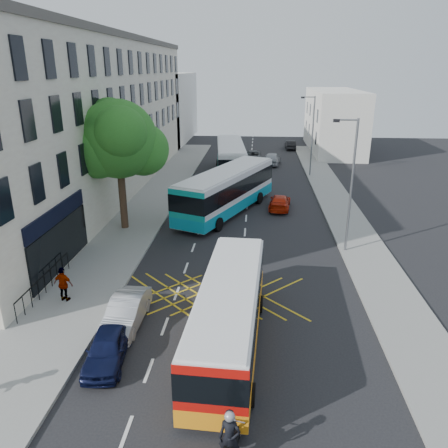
% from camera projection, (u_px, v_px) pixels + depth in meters
% --- Properties ---
extents(ground, '(120.00, 120.00, 0.00)m').
position_uv_depth(ground, '(233.00, 375.00, 16.30)').
color(ground, black).
rests_on(ground, ground).
extents(pavement_left, '(5.00, 70.00, 0.15)m').
position_uv_depth(pavement_left, '(125.00, 228.00, 30.95)').
color(pavement_left, gray).
rests_on(pavement_left, ground).
extents(pavement_right, '(3.00, 70.00, 0.15)m').
position_uv_depth(pavement_right, '(355.00, 234.00, 29.82)').
color(pavement_right, gray).
rests_on(pavement_right, ground).
extents(terrace_main, '(8.30, 45.00, 13.50)m').
position_uv_depth(terrace_main, '(89.00, 117.00, 37.98)').
color(terrace_main, beige).
rests_on(terrace_main, ground).
extents(terrace_far, '(8.00, 20.00, 10.00)m').
position_uv_depth(terrace_far, '(162.00, 107.00, 67.20)').
color(terrace_far, silver).
rests_on(terrace_far, ground).
extents(building_right, '(6.00, 18.00, 8.00)m').
position_uv_depth(building_right, '(334.00, 121.00, 59.21)').
color(building_right, silver).
rests_on(building_right, ground).
extents(street_tree, '(6.30, 5.70, 8.80)m').
position_uv_depth(street_tree, '(118.00, 140.00, 28.82)').
color(street_tree, '#382619').
rests_on(street_tree, pavement_left).
extents(lamp_near, '(1.45, 0.15, 8.00)m').
position_uv_depth(lamp_near, '(350.00, 180.00, 25.56)').
color(lamp_near, slate).
rests_on(lamp_near, pavement_right).
extents(lamp_far, '(1.45, 0.15, 8.00)m').
position_uv_depth(lamp_far, '(312.00, 132.00, 44.33)').
color(lamp_far, slate).
rests_on(lamp_far, pavement_right).
extents(railings, '(0.08, 5.60, 1.14)m').
position_uv_depth(railings, '(45.00, 283.00, 21.72)').
color(railings, black).
rests_on(railings, pavement_left).
extents(bus_near, '(2.85, 10.11, 2.81)m').
position_uv_depth(bus_near, '(229.00, 313.00, 17.59)').
color(bus_near, silver).
rests_on(bus_near, ground).
extents(bus_mid, '(7.28, 12.23, 3.40)m').
position_uv_depth(bus_mid, '(227.00, 190.00, 33.95)').
color(bus_mid, silver).
rests_on(bus_mid, ground).
extents(bus_far, '(3.90, 12.12, 3.35)m').
position_uv_depth(bus_far, '(231.00, 158.00, 46.10)').
color(bus_far, silver).
rests_on(bus_far, ground).
extents(motorbike, '(0.78, 2.15, 1.93)m').
position_uv_depth(motorbike, '(230.00, 440.00, 12.31)').
color(motorbike, black).
rests_on(motorbike, ground).
extents(parked_car_blue, '(1.76, 3.69, 1.22)m').
position_uv_depth(parked_car_blue, '(107.00, 348.00, 16.87)').
color(parked_car_blue, '#0D1234').
rests_on(parked_car_blue, ground).
extents(parked_car_silver, '(1.42, 3.94, 1.29)m').
position_uv_depth(parked_car_silver, '(126.00, 312.00, 19.25)').
color(parked_car_silver, '#9C9EA3').
rests_on(parked_car_silver, ground).
extents(red_hatchback, '(2.03, 4.09, 1.14)m').
position_uv_depth(red_hatchback, '(280.00, 202.00, 35.23)').
color(red_hatchback, red).
rests_on(red_hatchback, ground).
extents(distant_car_grey, '(2.18, 4.33, 1.18)m').
position_uv_depth(distant_car_grey, '(253.00, 156.00, 53.24)').
color(distant_car_grey, '#393C40').
rests_on(distant_car_grey, ground).
extents(distant_car_silver, '(2.29, 4.48, 1.46)m').
position_uv_depth(distant_car_silver, '(272.00, 159.00, 51.19)').
color(distant_car_silver, '#A8AAB0').
rests_on(distant_car_silver, ground).
extents(distant_car_dark, '(1.40, 3.67, 1.20)m').
position_uv_depth(distant_car_dark, '(290.00, 145.00, 60.96)').
color(distant_car_dark, black).
rests_on(distant_car_dark, ground).
extents(pedestrian_far, '(1.09, 0.64, 1.74)m').
position_uv_depth(pedestrian_far, '(64.00, 284.00, 20.91)').
color(pedestrian_far, gray).
rests_on(pedestrian_far, pavement_left).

